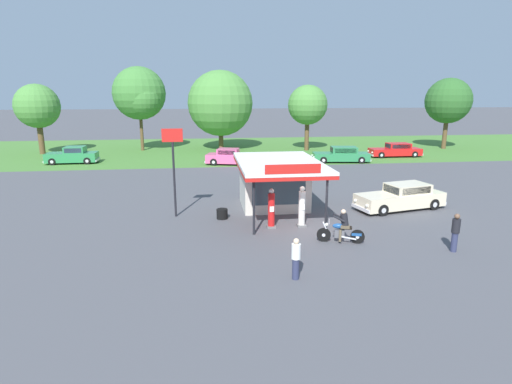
{
  "coord_description": "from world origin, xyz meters",
  "views": [
    {
      "loc": [
        -5.16,
        -19.53,
        6.73
      ],
      "look_at": [
        -2.39,
        2.28,
        1.4
      ],
      "focal_mm": 29.2,
      "sensor_mm": 36.0,
      "label": 1
    }
  ],
  "objects_px": {
    "gas_pump_nearside": "(271,210)",
    "spare_tire_stack": "(222,214)",
    "parked_car_second_row_spare": "(341,155)",
    "parked_car_back_row_right": "(396,150)",
    "featured_classic_sedan": "(401,197)",
    "gas_pump_offside": "(302,208)",
    "parked_car_back_row_centre_left": "(73,156)",
    "bystander_standing_back_lot": "(455,232)",
    "bystander_strolling_foreground": "(296,258)",
    "roadside_pole_sign": "(173,157)",
    "motorcycle_with_rider": "(342,229)",
    "parked_car_back_row_left": "(232,157)"
  },
  "relations": [
    {
      "from": "parked_car_back_row_centre_left",
      "to": "bystander_strolling_foreground",
      "type": "relative_size",
      "value": 3.08
    },
    {
      "from": "motorcycle_with_rider",
      "to": "bystander_strolling_foreground",
      "type": "relative_size",
      "value": 1.32
    },
    {
      "from": "motorcycle_with_rider",
      "to": "featured_classic_sedan",
      "type": "bearing_deg",
      "value": 43.36
    },
    {
      "from": "parked_car_back_row_right",
      "to": "motorcycle_with_rider",
      "type": "bearing_deg",
      "value": -120.1
    },
    {
      "from": "bystander_strolling_foreground",
      "to": "spare_tire_stack",
      "type": "relative_size",
      "value": 2.64
    },
    {
      "from": "featured_classic_sedan",
      "to": "spare_tire_stack",
      "type": "relative_size",
      "value": 9.41
    },
    {
      "from": "gas_pump_offside",
      "to": "bystander_strolling_foreground",
      "type": "bearing_deg",
      "value": -105.29
    },
    {
      "from": "featured_classic_sedan",
      "to": "parked_car_back_row_centre_left",
      "type": "relative_size",
      "value": 1.16
    },
    {
      "from": "gas_pump_nearside",
      "to": "bystander_strolling_foreground",
      "type": "relative_size",
      "value": 1.29
    },
    {
      "from": "gas_pump_nearside",
      "to": "gas_pump_offside",
      "type": "height_order",
      "value": "gas_pump_offside"
    },
    {
      "from": "parked_car_second_row_spare",
      "to": "spare_tire_stack",
      "type": "height_order",
      "value": "parked_car_second_row_spare"
    },
    {
      "from": "gas_pump_nearside",
      "to": "parked_car_back_row_left",
      "type": "distance_m",
      "value": 19.02
    },
    {
      "from": "featured_classic_sedan",
      "to": "parked_car_back_row_centre_left",
      "type": "height_order",
      "value": "parked_car_back_row_centre_left"
    },
    {
      "from": "parked_car_back_row_centre_left",
      "to": "gas_pump_offside",
      "type": "bearing_deg",
      "value": -51.24
    },
    {
      "from": "parked_car_second_row_spare",
      "to": "parked_car_back_row_right",
      "type": "relative_size",
      "value": 1.03
    },
    {
      "from": "gas_pump_nearside",
      "to": "motorcycle_with_rider",
      "type": "bearing_deg",
      "value": -41.67
    },
    {
      "from": "gas_pump_nearside",
      "to": "spare_tire_stack",
      "type": "bearing_deg",
      "value": 142.55
    },
    {
      "from": "parked_car_back_row_centre_left",
      "to": "spare_tire_stack",
      "type": "distance_m",
      "value": 23.88
    },
    {
      "from": "featured_classic_sedan",
      "to": "gas_pump_offside",
      "type": "bearing_deg",
      "value": -159.41
    },
    {
      "from": "featured_classic_sedan",
      "to": "parked_car_back_row_right",
      "type": "xyz_separation_m",
      "value": [
        8.71,
        19.14,
        -0.03
      ]
    },
    {
      "from": "parked_car_back_row_right",
      "to": "parked_car_second_row_spare",
      "type": "bearing_deg",
      "value": -159.09
    },
    {
      "from": "gas_pump_nearside",
      "to": "roadside_pole_sign",
      "type": "distance_m",
      "value": 6.03
    },
    {
      "from": "bystander_strolling_foreground",
      "to": "bystander_standing_back_lot",
      "type": "height_order",
      "value": "bystander_standing_back_lot"
    },
    {
      "from": "roadside_pole_sign",
      "to": "spare_tire_stack",
      "type": "bearing_deg",
      "value": -16.69
    },
    {
      "from": "featured_classic_sedan",
      "to": "parked_car_back_row_left",
      "type": "xyz_separation_m",
      "value": [
        -8.71,
        16.56,
        -0.02
      ]
    },
    {
      "from": "parked_car_back_row_left",
      "to": "spare_tire_stack",
      "type": "height_order",
      "value": "parked_car_back_row_left"
    },
    {
      "from": "bystander_strolling_foreground",
      "to": "roadside_pole_sign",
      "type": "bearing_deg",
      "value": 119.46
    },
    {
      "from": "gas_pump_offside",
      "to": "featured_classic_sedan",
      "type": "distance_m",
      "value": 6.98
    },
    {
      "from": "roadside_pole_sign",
      "to": "featured_classic_sedan",
      "type": "bearing_deg",
      "value": -0.61
    },
    {
      "from": "featured_classic_sedan",
      "to": "parked_car_back_row_right",
      "type": "height_order",
      "value": "featured_classic_sedan"
    },
    {
      "from": "gas_pump_offside",
      "to": "parked_car_second_row_spare",
      "type": "bearing_deg",
      "value": 65.98
    },
    {
      "from": "motorcycle_with_rider",
      "to": "parked_car_back_row_centre_left",
      "type": "height_order",
      "value": "parked_car_back_row_centre_left"
    },
    {
      "from": "parked_car_back_row_left",
      "to": "motorcycle_with_rider",
      "type": "bearing_deg",
      "value": -80.92
    },
    {
      "from": "featured_classic_sedan",
      "to": "bystander_standing_back_lot",
      "type": "xyz_separation_m",
      "value": [
        -0.81,
        -6.65,
        0.21
      ]
    },
    {
      "from": "parked_car_back_row_left",
      "to": "parked_car_second_row_spare",
      "type": "bearing_deg",
      "value": -0.04
    },
    {
      "from": "parked_car_second_row_spare",
      "to": "parked_car_back_row_right",
      "type": "distance_m",
      "value": 7.25
    },
    {
      "from": "spare_tire_stack",
      "to": "gas_pump_nearside",
      "type": "bearing_deg",
      "value": -37.45
    },
    {
      "from": "gas_pump_nearside",
      "to": "featured_classic_sedan",
      "type": "bearing_deg",
      "value": 16.85
    },
    {
      "from": "parked_car_back_row_right",
      "to": "bystander_strolling_foreground",
      "type": "relative_size",
      "value": 3.52
    },
    {
      "from": "gas_pump_nearside",
      "to": "featured_classic_sedan",
      "type": "distance_m",
      "value": 8.46
    },
    {
      "from": "parked_car_second_row_spare",
      "to": "bystander_standing_back_lot",
      "type": "relative_size",
      "value": 3.36
    },
    {
      "from": "gas_pump_nearside",
      "to": "parked_car_second_row_spare",
      "type": "bearing_deg",
      "value": 62.16
    },
    {
      "from": "parked_car_back_row_right",
      "to": "bystander_standing_back_lot",
      "type": "distance_m",
      "value": 27.49
    },
    {
      "from": "gas_pump_nearside",
      "to": "motorcycle_with_rider",
      "type": "distance_m",
      "value": 3.8
    },
    {
      "from": "featured_classic_sedan",
      "to": "parked_car_back_row_centre_left",
      "type": "xyz_separation_m",
      "value": [
        -23.88,
        19.16,
        0.03
      ]
    },
    {
      "from": "motorcycle_with_rider",
      "to": "roadside_pole_sign",
      "type": "relative_size",
      "value": 0.43
    },
    {
      "from": "gas_pump_nearside",
      "to": "parked_car_second_row_spare",
      "type": "height_order",
      "value": "gas_pump_nearside"
    },
    {
      "from": "gas_pump_offside",
      "to": "parked_car_back_row_centre_left",
      "type": "bearing_deg",
      "value": 128.76
    },
    {
      "from": "gas_pump_offside",
      "to": "parked_car_second_row_spare",
      "type": "height_order",
      "value": "gas_pump_offside"
    },
    {
      "from": "parked_car_second_row_spare",
      "to": "parked_car_back_row_right",
      "type": "height_order",
      "value": "parked_car_second_row_spare"
    }
  ]
}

